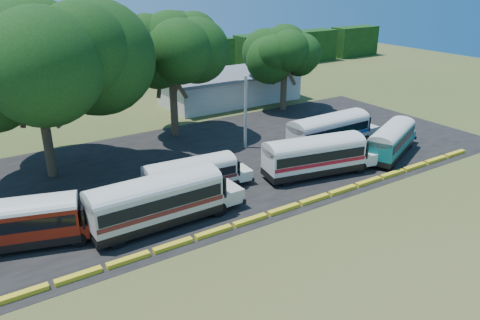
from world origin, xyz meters
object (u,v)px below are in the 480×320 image
bus_red (15,221)px  tree_west (34,56)px  bus_white_red (316,154)px  bus_teal (392,139)px  bus_cream_west (158,198)px

bus_red → tree_west: bearing=84.1°
bus_white_red → bus_teal: bearing=7.7°
bus_red → bus_teal: size_ratio=1.08×
bus_cream_west → bus_teal: size_ratio=1.16×
bus_red → bus_white_red: bearing=12.7°
bus_red → bus_teal: bearing=12.9°
bus_white_red → bus_teal: 9.07m
bus_red → bus_white_red: bus_white_red is taller
bus_red → tree_west: tree_west is taller
bus_red → bus_cream_west: size_ratio=0.92×
bus_white_red → tree_west: 24.33m
bus_teal → tree_west: (-28.22, 12.99, 8.54)m
bus_cream_west → tree_west: tree_west is taller
bus_cream_west → bus_white_red: (14.91, 0.69, -0.10)m
bus_cream_west → tree_west: (-4.26, 13.12, 8.26)m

